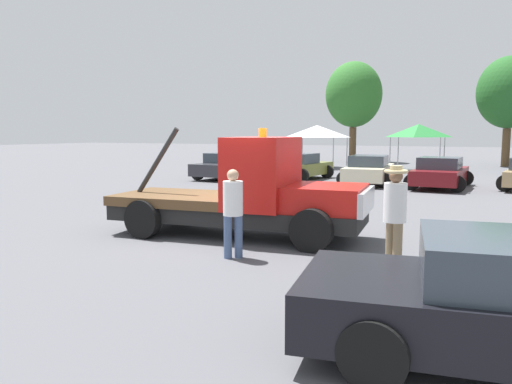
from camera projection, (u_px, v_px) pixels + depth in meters
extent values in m
plane|color=#545459|center=(237.00, 236.00, 11.61)|extent=(160.00, 160.00, 0.00)
cube|color=black|center=(237.00, 213.00, 11.54)|extent=(5.96, 2.40, 0.35)
cube|color=red|center=(326.00, 198.00, 10.78)|extent=(1.79, 1.90, 0.55)
cube|color=silver|center=(366.00, 201.00, 10.50)|extent=(0.30, 1.85, 0.50)
cube|color=red|center=(263.00, 172.00, 11.21)|extent=(1.47, 2.17, 1.58)
cube|color=brown|center=(181.00, 198.00, 12.00)|extent=(3.09, 2.33, 0.22)
cylinder|color=black|center=(158.00, 161.00, 12.10)|extent=(1.19, 0.23, 1.63)
cylinder|color=orange|center=(263.00, 133.00, 11.11)|extent=(0.18, 0.18, 0.20)
cylinder|color=black|center=(331.00, 215.00, 11.79)|extent=(0.88, 0.26, 0.88)
cylinder|color=black|center=(311.00, 230.00, 9.96)|extent=(0.88, 0.26, 0.88)
cylinder|color=black|center=(184.00, 207.00, 13.10)|extent=(0.88, 0.26, 0.88)
cylinder|color=black|center=(143.00, 219.00, 11.28)|extent=(0.88, 0.26, 0.88)
cylinder|color=black|center=(383.00, 293.00, 6.40)|extent=(0.68, 0.22, 0.68)
cylinder|color=black|center=(373.00, 354.00, 4.64)|extent=(0.68, 0.22, 0.68)
cylinder|color=#847051|center=(390.00, 245.00, 8.75)|extent=(0.16, 0.16, 0.85)
cylinder|color=#847051|center=(397.00, 248.00, 8.54)|extent=(0.16, 0.16, 0.85)
cylinder|color=white|center=(395.00, 203.00, 8.55)|extent=(0.39, 0.39, 0.68)
sphere|color=brown|center=(396.00, 176.00, 8.50)|extent=(0.23, 0.23, 0.23)
torus|color=tan|center=(396.00, 171.00, 8.49)|extent=(0.41, 0.41, 0.06)
cylinder|color=tan|center=(396.00, 169.00, 8.48)|extent=(0.21, 0.21, 0.10)
cylinder|color=#475B84|center=(239.00, 236.00, 9.52)|extent=(0.15, 0.15, 0.83)
cylinder|color=#475B84|center=(228.00, 237.00, 9.48)|extent=(0.15, 0.15, 0.83)
cylinder|color=white|center=(233.00, 198.00, 9.41)|extent=(0.38, 0.38, 0.65)
sphere|color=tan|center=(233.00, 175.00, 9.36)|extent=(0.22, 0.22, 0.22)
cube|color=#2D2D33|center=(229.00, 168.00, 26.00)|extent=(2.19, 4.75, 0.60)
cube|color=#333D47|center=(227.00, 158.00, 25.73)|extent=(1.76, 2.06, 0.50)
cylinder|color=black|center=(231.00, 169.00, 27.80)|extent=(0.68, 0.22, 0.68)
cylinder|color=black|center=(258.00, 171.00, 26.94)|extent=(0.68, 0.22, 0.68)
cylinder|color=black|center=(198.00, 173.00, 25.10)|extent=(0.68, 0.22, 0.68)
cylinder|color=black|center=(226.00, 175.00, 24.24)|extent=(0.68, 0.22, 0.68)
cube|color=olive|center=(299.00, 169.00, 25.39)|extent=(2.39, 4.46, 0.60)
cube|color=#333D47|center=(297.00, 158.00, 25.15)|extent=(1.86, 1.98, 0.50)
cylinder|color=black|center=(297.00, 170.00, 27.11)|extent=(0.68, 0.22, 0.68)
cylinder|color=black|center=(327.00, 172.00, 26.16)|extent=(0.68, 0.22, 0.68)
cylinder|color=black|center=(270.00, 174.00, 24.67)|extent=(0.68, 0.22, 0.68)
cylinder|color=black|center=(302.00, 176.00, 23.72)|extent=(0.68, 0.22, 0.68)
cube|color=beige|center=(369.00, 172.00, 23.31)|extent=(2.14, 4.89, 0.60)
cube|color=#333D47|center=(369.00, 161.00, 23.02)|extent=(1.72, 2.11, 0.50)
cylinder|color=black|center=(357.00, 173.00, 25.14)|extent=(0.68, 0.22, 0.68)
cylinder|color=black|center=(391.00, 174.00, 24.53)|extent=(0.68, 0.22, 0.68)
cylinder|color=black|center=(344.00, 179.00, 22.13)|extent=(0.68, 0.22, 0.68)
cylinder|color=black|center=(383.00, 180.00, 21.53)|extent=(0.68, 0.22, 0.68)
cube|color=maroon|center=(440.00, 175.00, 21.55)|extent=(2.10, 4.51, 0.60)
cube|color=#333D47|center=(440.00, 163.00, 21.30)|extent=(1.74, 1.94, 0.50)
cylinder|color=black|center=(425.00, 177.00, 23.31)|extent=(0.68, 0.22, 0.68)
cylinder|color=black|center=(466.00, 178.00, 22.47)|extent=(0.68, 0.22, 0.68)
cylinder|color=black|center=(412.00, 182.00, 20.69)|extent=(0.68, 0.22, 0.68)
cylinder|color=black|center=(457.00, 184.00, 19.85)|extent=(0.68, 0.22, 0.68)
cylinder|color=black|center=(505.00, 183.00, 20.19)|extent=(0.68, 0.22, 0.68)
cylinder|color=#9E9EA3|center=(285.00, 153.00, 32.77)|extent=(0.07, 0.07, 2.07)
cylinder|color=#9E9EA3|center=(333.00, 154.00, 31.38)|extent=(0.07, 0.07, 2.07)
cylinder|color=#9E9EA3|center=(302.00, 151.00, 35.70)|extent=(0.07, 0.07, 2.07)
cylinder|color=#9E9EA3|center=(347.00, 152.00, 34.31)|extent=(0.07, 0.07, 2.07)
pyramid|color=white|center=(317.00, 131.00, 33.37)|extent=(3.26, 3.26, 0.80)
cylinder|color=#9E9EA3|center=(390.00, 154.00, 30.75)|extent=(0.07, 0.07, 2.09)
cylinder|color=#9E9EA3|center=(440.00, 155.00, 29.51)|extent=(0.07, 0.07, 2.09)
cylinder|color=#9E9EA3|center=(398.00, 153.00, 33.35)|extent=(0.07, 0.07, 2.09)
cylinder|color=#9E9EA3|center=(444.00, 153.00, 32.12)|extent=(0.07, 0.07, 2.09)
pyramid|color=#287F38|center=(419.00, 131.00, 31.26)|extent=(2.91, 2.91, 0.81)
cylinder|color=brown|center=(506.00, 147.00, 34.99)|extent=(0.53, 0.53, 2.67)
ellipsoid|color=#235B23|center=(509.00, 92.00, 34.53)|extent=(4.28, 4.28, 4.97)
cylinder|color=brown|center=(353.00, 145.00, 40.50)|extent=(0.56, 0.56, 2.81)
ellipsoid|color=#2D6B28|center=(354.00, 94.00, 40.03)|extent=(4.50, 4.50, 5.22)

